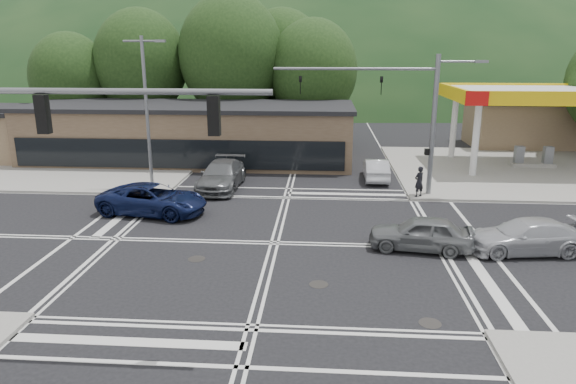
# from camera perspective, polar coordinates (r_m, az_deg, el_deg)

# --- Properties ---
(ground) EXTENTS (120.00, 120.00, 0.00)m
(ground) POSITION_cam_1_polar(r_m,az_deg,el_deg) (22.71, -1.50, -5.69)
(ground) COLOR black
(ground) RESTS_ON ground
(sidewalk_ne) EXTENTS (16.00, 16.00, 0.15)m
(sidewalk_ne) POSITION_cam_1_polar(r_m,az_deg,el_deg) (39.15, 23.25, 2.26)
(sidewalk_ne) COLOR gray
(sidewalk_ne) RESTS_ON ground
(sidewalk_nw) EXTENTS (16.00, 16.00, 0.15)m
(sidewalk_nw) POSITION_cam_1_polar(r_m,az_deg,el_deg) (40.74, -20.85, 2.98)
(sidewalk_nw) COLOR gray
(sidewalk_nw) RESTS_ON ground
(gas_station_canopy) EXTENTS (12.32, 8.34, 5.75)m
(gas_station_canopy) POSITION_cam_1_polar(r_m,az_deg,el_deg) (40.06, 26.28, 9.42)
(gas_station_canopy) COLOR silver
(gas_station_canopy) RESTS_ON ground
(convenience_store) EXTENTS (10.00, 6.00, 3.80)m
(convenience_store) POSITION_cam_1_polar(r_m,az_deg,el_deg) (49.82, 25.30, 6.78)
(convenience_store) COLOR #846B4F
(convenience_store) RESTS_ON ground
(commercial_row) EXTENTS (24.00, 8.00, 4.00)m
(commercial_row) POSITION_cam_1_polar(r_m,az_deg,el_deg) (39.87, -10.70, 6.30)
(commercial_row) COLOR brown
(commercial_row) RESTS_ON ground
(hill_north) EXTENTS (252.00, 126.00, 140.00)m
(hill_north) POSITION_cam_1_polar(r_m,az_deg,el_deg) (111.38, 3.07, 11.29)
(hill_north) COLOR #193819
(hill_north) RESTS_ON ground
(tree_n_a) EXTENTS (8.00, 8.00, 11.75)m
(tree_n_a) POSITION_cam_1_polar(r_m,az_deg,el_deg) (47.86, -16.03, 13.67)
(tree_n_a) COLOR #382619
(tree_n_a) RESTS_ON ground
(tree_n_b) EXTENTS (9.00, 9.00, 12.98)m
(tree_n_b) POSITION_cam_1_polar(r_m,az_deg,el_deg) (45.79, -6.31, 14.92)
(tree_n_b) COLOR #382619
(tree_n_b) RESTS_ON ground
(tree_n_c) EXTENTS (7.60, 7.60, 10.87)m
(tree_n_c) POSITION_cam_1_polar(r_m,az_deg,el_deg) (45.11, 2.77, 13.33)
(tree_n_c) COLOR #382619
(tree_n_c) RESTS_ON ground
(tree_n_d) EXTENTS (6.80, 6.80, 9.76)m
(tree_n_d) POSITION_cam_1_polar(r_m,az_deg,el_deg) (49.35, -23.01, 11.58)
(tree_n_d) COLOR #382619
(tree_n_d) RESTS_ON ground
(tree_n_e) EXTENTS (8.40, 8.40, 11.98)m
(tree_n_e) POSITION_cam_1_polar(r_m,az_deg,el_deg) (49.24, -0.70, 14.29)
(tree_n_e) COLOR #382619
(tree_n_e) RESTS_ON ground
(streetlight_nw) EXTENTS (2.50, 0.25, 9.00)m
(streetlight_nw) POSITION_cam_1_polar(r_m,az_deg,el_deg) (32.01, -15.36, 9.31)
(streetlight_nw) COLOR slate
(streetlight_nw) RESTS_ON ground
(signal_mast_ne) EXTENTS (11.65, 0.30, 8.00)m
(signal_mast_ne) POSITION_cam_1_polar(r_m,az_deg,el_deg) (29.83, 13.59, 9.06)
(signal_mast_ne) COLOR slate
(signal_mast_ne) RESTS_ON ground
(signal_mast_sw) EXTENTS (9.14, 0.28, 8.00)m
(signal_mast_sw) POSITION_cam_1_polar(r_m,az_deg,el_deg) (15.72, -28.74, 2.23)
(signal_mast_sw) COLOR slate
(signal_mast_sw) RESTS_ON ground
(car_blue_west) EXTENTS (5.95, 3.49, 1.55)m
(car_blue_west) POSITION_cam_1_polar(r_m,az_deg,el_deg) (27.34, -14.81, -0.79)
(car_blue_west) COLOR #0D163C
(car_blue_west) RESTS_ON ground
(car_grey_center) EXTENTS (4.52, 2.33, 1.47)m
(car_grey_center) POSITION_cam_1_polar(r_m,az_deg,el_deg) (22.46, 14.54, -4.45)
(car_grey_center) COLOR slate
(car_grey_center) RESTS_ON ground
(car_silver_east) EXTENTS (5.07, 2.50, 1.42)m
(car_silver_east) POSITION_cam_1_polar(r_m,az_deg,el_deg) (23.65, 24.92, -4.49)
(car_silver_east) COLOR #B3B5BB
(car_silver_east) RESTS_ON ground
(car_queue_a) EXTENTS (1.53, 4.25, 1.39)m
(car_queue_a) POSITION_cam_1_polar(r_m,az_deg,el_deg) (33.91, 9.75, 2.50)
(car_queue_a) COLOR #B8BAC0
(car_queue_a) RESTS_ON ground
(car_queue_b) EXTENTS (2.01, 4.55, 1.52)m
(car_queue_b) POSITION_cam_1_polar(r_m,az_deg,el_deg) (38.56, 2.72, 4.37)
(car_queue_b) COLOR silver
(car_queue_b) RESTS_ON ground
(car_northbound) EXTENTS (2.49, 5.74, 1.65)m
(car_northbound) POSITION_cam_1_polar(r_m,az_deg,el_deg) (31.58, -7.38, 1.86)
(car_northbound) COLOR #56585A
(car_northbound) RESTS_ON ground
(pedestrian) EXTENTS (0.76, 0.71, 1.75)m
(pedestrian) POSITION_cam_1_polar(r_m,az_deg,el_deg) (29.94, 14.36, 1.14)
(pedestrian) COLOR black
(pedestrian) RESTS_ON sidewalk_ne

